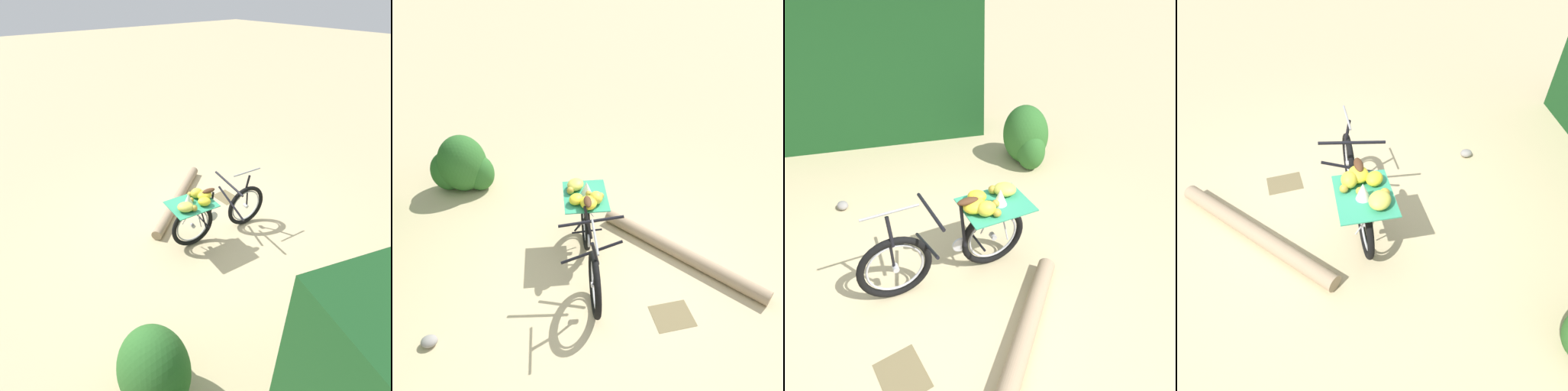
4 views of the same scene
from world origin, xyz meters
TOP-DOWN VIEW (x-y plane):
  - ground_plane at (0.00, 0.00)m, footprint 60.00×60.00m
  - bicycle at (-0.17, 0.12)m, footprint 0.75×1.80m
  - fallen_log at (1.00, -0.02)m, footprint 1.52×1.97m
  - shrub_cluster at (-1.74, 2.22)m, footprint 0.98×0.67m
  - path_stone at (-2.01, -0.63)m, footprint 0.17×0.14m
  - leaf_litter_patch at (0.56, -0.86)m, footprint 0.44×0.36m

SIDE VIEW (x-z plane):
  - ground_plane at x=0.00m, z-range 0.00..0.00m
  - leaf_litter_patch at x=0.56m, z-range 0.00..0.01m
  - path_stone at x=-2.01m, z-range 0.00..0.11m
  - fallen_log at x=1.00m, z-range 0.00..0.18m
  - shrub_cluster at x=-1.74m, z-range -0.06..0.88m
  - bicycle at x=-0.17m, z-range -0.01..1.02m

